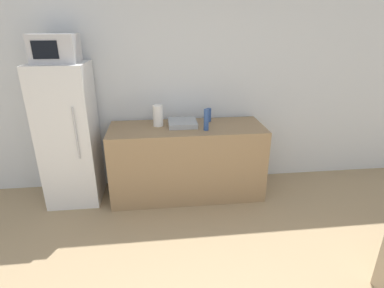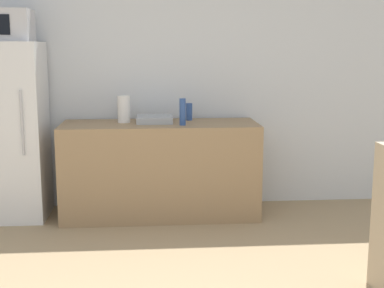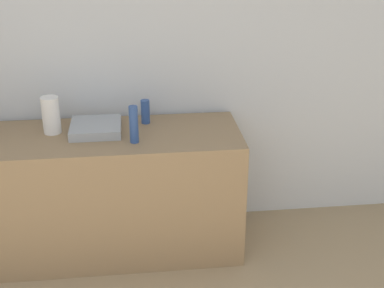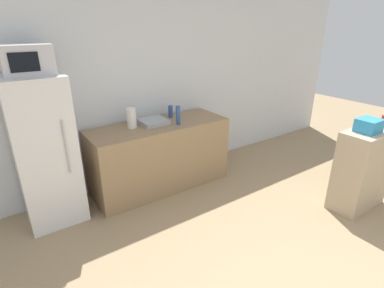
{
  "view_description": "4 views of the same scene",
  "coord_description": "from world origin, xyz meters",
  "px_view_note": "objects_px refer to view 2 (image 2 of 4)",
  "views": [
    {
      "loc": [
        -0.26,
        -0.65,
        2.01
      ],
      "look_at": [
        0.06,
        2.05,
        0.93
      ],
      "focal_mm": 28.0,
      "sensor_mm": 36.0,
      "label": 1
    },
    {
      "loc": [
        -0.02,
        -2.26,
        1.59
      ],
      "look_at": [
        0.3,
        1.79,
        0.85
      ],
      "focal_mm": 50.0,
      "sensor_mm": 36.0,
      "label": 2
    },
    {
      "loc": [
        0.28,
        -0.61,
        2.28
      ],
      "look_at": [
        0.58,
        1.99,
        1.11
      ],
      "focal_mm": 50.0,
      "sensor_mm": 36.0,
      "label": 3
    },
    {
      "loc": [
        -1.67,
        -0.58,
        2.12
      ],
      "look_at": [
        0.07,
        1.93,
        0.87
      ],
      "focal_mm": 28.0,
      "sensor_mm": 36.0,
      "label": 4
    }
  ],
  "objects_px": {
    "refrigerator": "(13,132)",
    "bottle_tall": "(183,112)",
    "bottle_short": "(189,112)",
    "microwave": "(6,25)",
    "paper_towel_roll": "(124,109)"
  },
  "relations": [
    {
      "from": "bottle_short",
      "to": "paper_towel_roll",
      "type": "relative_size",
      "value": 0.67
    },
    {
      "from": "bottle_short",
      "to": "paper_towel_roll",
      "type": "xyz_separation_m",
      "value": [
        -0.63,
        -0.1,
        0.04
      ]
    },
    {
      "from": "bottle_tall",
      "to": "paper_towel_roll",
      "type": "height_order",
      "value": "paper_towel_roll"
    },
    {
      "from": "bottle_short",
      "to": "microwave",
      "type": "bearing_deg",
      "value": -175.26
    },
    {
      "from": "bottle_tall",
      "to": "microwave",
      "type": "bearing_deg",
      "value": 173.09
    },
    {
      "from": "microwave",
      "to": "bottle_tall",
      "type": "xyz_separation_m",
      "value": [
        1.57,
        -0.19,
        -0.77
      ]
    },
    {
      "from": "paper_towel_roll",
      "to": "bottle_tall",
      "type": "bearing_deg",
      "value": -22.51
    },
    {
      "from": "microwave",
      "to": "bottle_short",
      "type": "xyz_separation_m",
      "value": [
        1.65,
        0.14,
        -0.81
      ]
    },
    {
      "from": "microwave",
      "to": "paper_towel_roll",
      "type": "bearing_deg",
      "value": 1.89
    },
    {
      "from": "bottle_short",
      "to": "paper_towel_roll",
      "type": "height_order",
      "value": "paper_towel_roll"
    },
    {
      "from": "refrigerator",
      "to": "bottle_short",
      "type": "relative_size",
      "value": 9.82
    },
    {
      "from": "refrigerator",
      "to": "microwave",
      "type": "bearing_deg",
      "value": -108.0
    },
    {
      "from": "microwave",
      "to": "bottle_short",
      "type": "bearing_deg",
      "value": 4.74
    },
    {
      "from": "refrigerator",
      "to": "bottle_tall",
      "type": "bearing_deg",
      "value": -6.96
    },
    {
      "from": "refrigerator",
      "to": "paper_towel_roll",
      "type": "bearing_deg",
      "value": 1.82
    }
  ]
}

